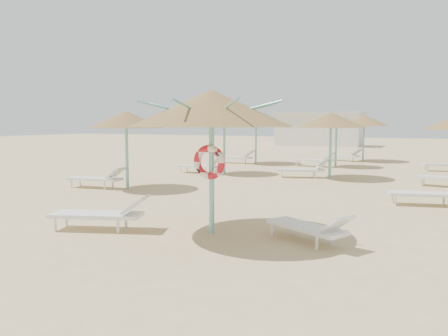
% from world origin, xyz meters
% --- Properties ---
extents(ground, '(120.00, 120.00, 0.00)m').
position_xyz_m(ground, '(0.00, 0.00, 0.00)').
color(ground, tan).
rests_on(ground, ground).
extents(main_palapa, '(3.29, 3.29, 2.95)m').
position_xyz_m(main_palapa, '(-0.02, 0.04, 2.56)').
color(main_palapa, '#6FC1B4').
rests_on(main_palapa, ground).
extents(lounger_main_a, '(2.15, 1.27, 0.75)m').
position_xyz_m(lounger_main_a, '(-2.25, -0.70, 0.36)').
color(lounger_main_a, white).
rests_on(lounger_main_a, ground).
extents(lounger_main_b, '(1.84, 1.34, 0.66)m').
position_xyz_m(lounger_main_b, '(2.01, 0.21, 0.31)').
color(lounger_main_b, white).
rests_on(lounger_main_b, ground).
extents(palapa_field, '(18.91, 17.48, 2.73)m').
position_xyz_m(palapa_field, '(1.74, 11.13, 2.32)').
color(palapa_field, '#6FC1B4').
rests_on(palapa_field, ground).
extents(service_hut, '(8.40, 4.40, 3.25)m').
position_xyz_m(service_hut, '(-6.00, 35.00, 1.64)').
color(service_hut, silver).
rests_on(service_hut, ground).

